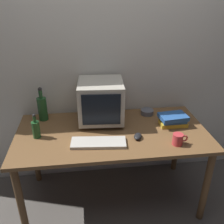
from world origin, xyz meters
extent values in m
plane|color=#56514C|center=(0.00, 0.00, 0.00)|extent=(6.00, 6.00, 0.00)
cube|color=silver|center=(0.00, 0.46, 1.25)|extent=(4.00, 0.08, 2.50)
cube|color=brown|center=(0.00, 0.00, 0.72)|extent=(1.59, 0.79, 0.03)
cylinder|color=brown|center=(-0.74, -0.34, 0.35)|extent=(0.06, 0.06, 0.71)
cylinder|color=brown|center=(0.74, -0.34, 0.35)|extent=(0.06, 0.06, 0.71)
cylinder|color=brown|center=(-0.74, 0.34, 0.35)|extent=(0.06, 0.06, 0.71)
cylinder|color=brown|center=(0.74, 0.34, 0.35)|extent=(0.06, 0.06, 0.71)
cube|color=#B2AD9E|center=(-0.07, 0.20, 0.75)|extent=(0.30, 0.26, 0.03)
cube|color=#B2AD9E|center=(-0.07, 0.20, 0.94)|extent=(0.40, 0.40, 0.34)
cube|color=black|center=(-0.09, 0.01, 0.94)|extent=(0.31, 0.03, 0.27)
cube|color=beige|center=(-0.13, -0.18, 0.75)|extent=(0.43, 0.19, 0.02)
ellipsoid|color=black|center=(0.19, -0.13, 0.76)|extent=(0.09, 0.12, 0.04)
cylinder|color=#1E4C23|center=(-0.59, 0.28, 0.84)|extent=(0.08, 0.08, 0.21)
cylinder|color=#1E4C23|center=(-0.59, 0.28, 0.99)|extent=(0.03, 0.03, 0.07)
sphere|color=#262626|center=(-0.59, 0.28, 1.03)|extent=(0.03, 0.03, 0.03)
cylinder|color=#1E4C23|center=(-0.61, -0.02, 0.81)|extent=(0.06, 0.06, 0.14)
cylinder|color=#1E4C23|center=(-0.61, -0.02, 0.90)|extent=(0.02, 0.02, 0.05)
sphere|color=#262626|center=(-0.61, -0.02, 0.94)|extent=(0.03, 0.03, 0.03)
cube|color=gold|center=(0.54, 0.04, 0.76)|extent=(0.23, 0.13, 0.04)
cube|color=#28569E|center=(0.54, 0.05, 0.79)|extent=(0.20, 0.15, 0.03)
cube|color=#28569E|center=(0.54, 0.04, 0.82)|extent=(0.25, 0.18, 0.04)
cylinder|color=#CC383D|center=(0.47, -0.26, 0.78)|extent=(0.08, 0.08, 0.09)
torus|color=#CC383D|center=(0.52, -0.26, 0.79)|extent=(0.06, 0.01, 0.06)
cylinder|color=#595B66|center=(0.37, 0.27, 0.76)|extent=(0.12, 0.12, 0.04)
camera|label=1|loc=(-0.22, -1.78, 1.82)|focal=39.94mm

